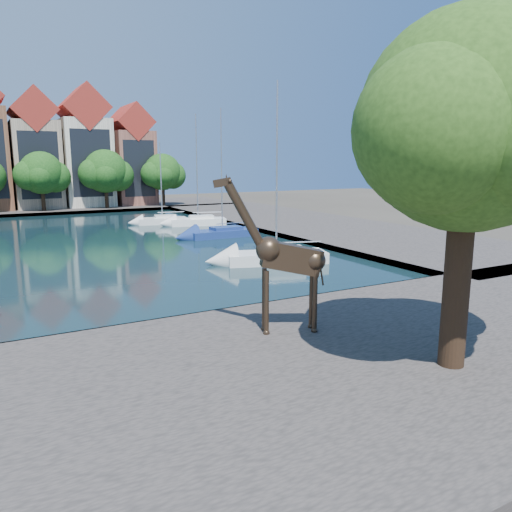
{
  "coord_description": "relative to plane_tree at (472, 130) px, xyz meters",
  "views": [
    {
      "loc": [
        -5.0,
        -19.0,
        6.8
      ],
      "look_at": [
        4.35,
        -2.0,
        3.1
      ],
      "focal_mm": 35.0,
      "sensor_mm": 36.0,
      "label": 1
    }
  ],
  "objects": [
    {
      "name": "far_tree_far_east",
      "position": [
        10.48,
        59.5,
        -2.6
      ],
      "size": [
        6.76,
        5.2,
        7.36
      ],
      "color": "#332114",
      "rests_on": "far_quay"
    },
    {
      "name": "giraffe_statue",
      "position": [
        -3.1,
        5.25,
        -4.35
      ],
      "size": [
        3.9,
        1.8,
        5.75
      ],
      "color": "#34261A",
      "rests_on": "near_quay"
    },
    {
      "name": "near_quay",
      "position": [
        -7.62,
        2.01,
        -7.42
      ],
      "size": [
        50.0,
        14.0,
        0.5
      ],
      "primitive_type": "cube",
      "color": "#48423E",
      "rests_on": "ground"
    },
    {
      "name": "sailboat_right_b",
      "position": [
        6.14,
        30.4,
        -7.09
      ],
      "size": [
        6.3,
        2.3,
        11.22
      ],
      "color": "navy",
      "rests_on": "water_basin"
    },
    {
      "name": "sailboat_right_a",
      "position": [
        4.38,
        18.1,
        -7.02
      ],
      "size": [
        7.05,
        4.18,
        11.73
      ],
      "color": "silver",
      "rests_on": "water_basin"
    },
    {
      "name": "townhouse_east_inner",
      "position": [
        -5.62,
        64.99,
        0.06
      ],
      "size": [
        5.94,
        9.18,
        15.79
      ],
      "color": "tan",
      "rests_on": "far_quay"
    },
    {
      "name": "right_quay",
      "position": [
        17.38,
        33.01,
        -7.42
      ],
      "size": [
        14.0,
        52.0,
        0.5
      ],
      "primitive_type": "cube",
      "color": "#48423E",
      "rests_on": "ground"
    },
    {
      "name": "sailboat_right_c",
      "position": [
        7.38,
        39.16,
        -7.0
      ],
      "size": [
        6.04,
        3.3,
        11.46
      ],
      "color": "white",
      "rests_on": "water_basin"
    },
    {
      "name": "plane_tree",
      "position": [
        0.0,
        0.0,
        0.0
      ],
      "size": [
        8.32,
        6.4,
        10.62
      ],
      "color": "#332114",
      "rests_on": "near_quay"
    },
    {
      "name": "far_tree_mid_east",
      "position": [
        -5.52,
        59.5,
        -2.54
      ],
      "size": [
        7.02,
        5.4,
        7.52
      ],
      "color": "#332114",
      "rests_on": "far_quay"
    },
    {
      "name": "townhouse_east_end",
      "position": [
        7.38,
        64.99,
        -0.56
      ],
      "size": [
        5.44,
        9.18,
        14.43
      ],
      "color": "brown",
      "rests_on": "far_quay"
    },
    {
      "name": "far_quay",
      "position": [
        -7.62,
        65.01,
        -7.42
      ],
      "size": [
        60.0,
        16.0,
        0.5
      ],
      "primitive_type": "cube",
      "color": "#48423E",
      "rests_on": "ground"
    },
    {
      "name": "far_tree_east",
      "position": [
        2.49,
        59.5,
        -2.43
      ],
      "size": [
        7.54,
        5.8,
        7.84
      ],
      "color": "#332114",
      "rests_on": "far_quay"
    },
    {
      "name": "ground",
      "position": [
        -7.62,
        9.01,
        -7.67
      ],
      "size": [
        160.0,
        160.0,
        0.0
      ],
      "primitive_type": "plane",
      "color": "#38332B",
      "rests_on": "ground"
    },
    {
      "name": "sailboat_right_d",
      "position": [
        4.38,
        41.97,
        -7.06
      ],
      "size": [
        5.35,
        2.7,
        8.72
      ],
      "color": "silver",
      "rests_on": "water_basin"
    },
    {
      "name": "water_basin",
      "position": [
        -7.62,
        33.01,
        -7.63
      ],
      "size": [
        38.0,
        50.0,
        0.08
      ],
      "primitive_type": "cube",
      "color": "black",
      "rests_on": "ground"
    },
    {
      "name": "townhouse_east_mid",
      "position": [
        0.88,
        64.99,
        0.43
      ],
      "size": [
        6.43,
        9.18,
        16.65
      ],
      "color": "beige",
      "rests_on": "far_quay"
    }
  ]
}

